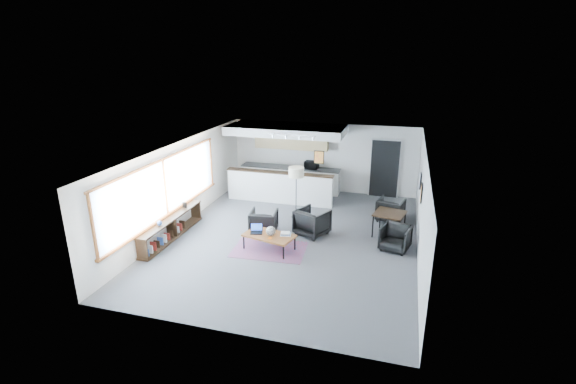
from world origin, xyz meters
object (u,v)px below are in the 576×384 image
(coffee_table, at_px, (269,236))
(microwave, at_px, (311,164))
(laptop, at_px, (256,230))
(floor_lamp, at_px, (296,174))
(dining_chair_near, at_px, (395,239))
(ceramic_pot, at_px, (271,231))
(dining_chair_far, at_px, (390,210))
(armchair_left, at_px, (264,221))
(dining_table, at_px, (390,215))
(book_stack, at_px, (286,234))
(armchair_right, at_px, (312,221))

(coffee_table, height_order, microwave, microwave)
(laptop, distance_m, floor_lamp, 2.60)
(coffee_table, distance_m, dining_chair_near, 3.41)
(ceramic_pot, xyz_separation_m, dining_chair_far, (3.00, 3.04, -0.23))
(armchair_left, relative_size, microwave, 1.55)
(ceramic_pot, xyz_separation_m, armchair_left, (-0.56, 1.01, -0.18))
(ceramic_pot, relative_size, dining_table, 0.26)
(book_stack, relative_size, armchair_right, 0.38)
(floor_lamp, xyz_separation_m, dining_table, (2.96, -0.58, -0.83))
(armchair_right, height_order, dining_table, armchair_right)
(book_stack, bearing_deg, dining_chair_near, 16.63)
(dining_table, bearing_deg, dining_chair_near, -76.64)
(ceramic_pot, bearing_deg, coffee_table, 151.31)
(dining_chair_far, bearing_deg, armchair_left, 42.66)
(book_stack, xyz_separation_m, dining_table, (2.63, 1.76, 0.16))
(ceramic_pot, bearing_deg, dining_chair_near, 16.82)
(coffee_table, bearing_deg, laptop, -177.21)
(dining_table, xyz_separation_m, dining_chair_near, (0.22, -0.91, -0.32))
(armchair_right, bearing_deg, coffee_table, 79.63)
(dining_chair_far, bearing_deg, coffee_table, 57.51)
(dining_table, bearing_deg, ceramic_pot, -147.89)
(microwave, bearing_deg, armchair_left, -90.86)
(book_stack, bearing_deg, microwave, 94.94)
(laptop, distance_m, dining_chair_near, 3.77)
(laptop, distance_m, dining_chair_far, 4.53)
(ceramic_pot, bearing_deg, microwave, 90.63)
(dining_table, height_order, dining_chair_far, dining_table)
(armchair_left, relative_size, floor_lamp, 0.47)
(armchair_right, relative_size, dining_chair_near, 1.33)
(dining_chair_near, bearing_deg, armchair_right, -173.92)
(armchair_right, xyz_separation_m, dining_chair_near, (2.38, -0.35, -0.11))
(laptop, xyz_separation_m, dining_chair_near, (3.67, 0.87, -0.19))
(laptop, xyz_separation_m, armchair_right, (1.29, 1.22, -0.08))
(armchair_left, distance_m, armchair_right, 1.43)
(floor_lamp, xyz_separation_m, microwave, (-0.10, 2.65, -0.37))
(ceramic_pot, distance_m, dining_chair_near, 3.37)
(coffee_table, distance_m, laptop, 0.41)
(floor_lamp, relative_size, dining_table, 1.71)
(dining_chair_near, bearing_deg, book_stack, -148.81)
(dining_chair_far, height_order, microwave, microwave)
(book_stack, height_order, dining_table, dining_table)
(floor_lamp, bearing_deg, armchair_left, -112.51)
(armchair_right, distance_m, dining_table, 2.24)
(book_stack, height_order, armchair_left, armchair_left)
(ceramic_pot, distance_m, dining_table, 3.55)
(floor_lamp, bearing_deg, dining_chair_far, 10.94)
(laptop, xyz_separation_m, ceramic_pot, (0.45, -0.10, 0.06))
(book_stack, xyz_separation_m, dining_chair_near, (2.85, 0.85, -0.16))
(ceramic_pot, xyz_separation_m, dining_table, (3.00, 1.89, 0.07))
(ceramic_pot, relative_size, dining_chair_near, 0.41)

